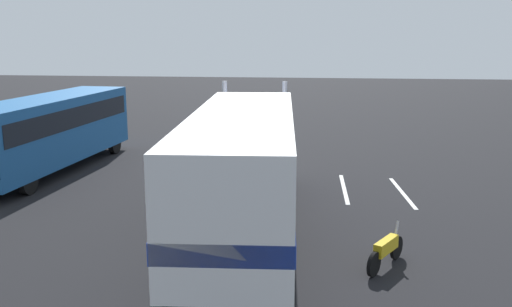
{
  "coord_description": "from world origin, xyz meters",
  "views": [
    {
      "loc": [
        -21.54,
        -2.44,
        6.14
      ],
      "look_at": [
        -0.61,
        0.0,
        1.6
      ],
      "focal_mm": 38.69,
      "sensor_mm": 36.0,
      "label": 1
    }
  ],
  "objects": [
    {
      "name": "parked_bus",
      "position": [
        1.92,
        9.71,
        2.07
      ],
      "size": [
        11.16,
        3.35,
        3.4
      ],
      "color": "#1E5999",
      "rests_on": "ground_plane"
    },
    {
      "name": "semi_truck",
      "position": [
        -6.25,
        -0.36,
        2.52
      ],
      "size": [
        14.3,
        3.76,
        4.5
      ],
      "color": "#193399",
      "rests_on": "ground_plane"
    },
    {
      "name": "ground_plane",
      "position": [
        0.0,
        0.0,
        0.0
      ],
      "size": [
        120.0,
        120.0,
        0.0
      ],
      "primitive_type": "plane",
      "color": "black"
    },
    {
      "name": "lane_stripe_near",
      "position": [
        0.4,
        -3.5,
        0.01
      ],
      "size": [
        4.4,
        0.27,
        0.01
      ],
      "primitive_type": "cube",
      "rotation": [
        0.0,
        0.0,
        0.03
      ],
      "color": "silver",
      "rests_on": "ground_plane"
    },
    {
      "name": "person_bystander",
      "position": [
        -2.8,
        2.63,
        0.89
      ],
      "size": [
        0.34,
        0.45,
        1.63
      ],
      "color": "black",
      "rests_on": "ground_plane"
    },
    {
      "name": "motorcycle",
      "position": [
        -7.31,
        -4.3,
        0.48
      ],
      "size": [
        1.87,
        1.16,
        1.12
      ],
      "color": "black",
      "rests_on": "ground_plane"
    },
    {
      "name": "lane_stripe_mid",
      "position": [
        0.08,
        -5.78,
        0.01
      ],
      "size": [
        4.4,
        0.54,
        0.01
      ],
      "primitive_type": "cube",
      "rotation": [
        0.0,
        0.0,
        0.09
      ],
      "color": "silver",
      "rests_on": "ground_plane"
    }
  ]
}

